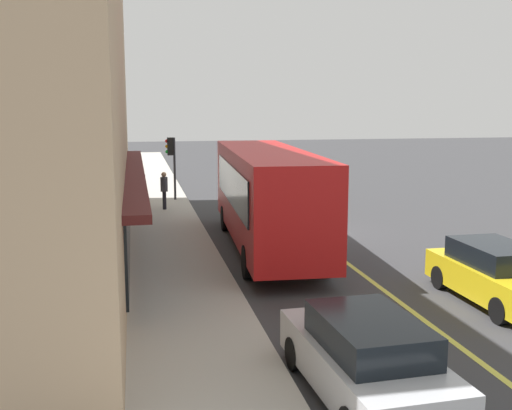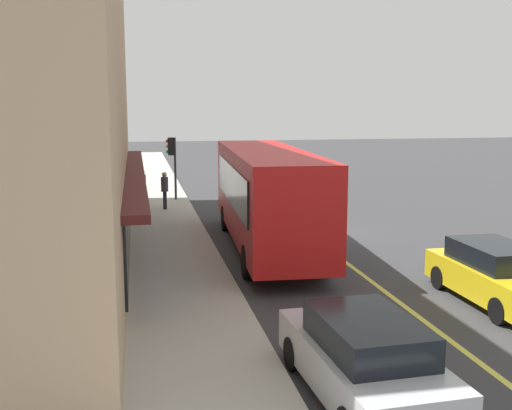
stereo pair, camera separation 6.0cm
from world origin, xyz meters
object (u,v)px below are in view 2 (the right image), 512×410
at_px(bus, 267,194).
at_px(pedestrian_waiting, 165,187).
at_px(car_yellow, 496,275).
at_px(traffic_light, 172,154).
at_px(car_silver, 364,359).
at_px(pedestrian_at_corner, 142,185).

bearing_deg(bus, pedestrian_waiting, 21.08).
bearing_deg(car_yellow, bus, 33.53).
height_order(traffic_light, car_yellow, traffic_light).
height_order(car_silver, pedestrian_waiting, pedestrian_waiting).
xyz_separation_m(traffic_light, pedestrian_waiting, (-2.92, 0.54, -1.32)).
xyz_separation_m(bus, pedestrian_waiting, (8.16, 3.15, -0.77)).
xyz_separation_m(pedestrian_at_corner, pedestrian_waiting, (-0.54, -1.01, -0.06)).
bearing_deg(car_yellow, pedestrian_at_corner, 29.23).
bearing_deg(car_silver, traffic_light, 4.92).
bearing_deg(pedestrian_waiting, car_yellow, -152.88).
distance_m(pedestrian_at_corner, pedestrian_waiting, 1.15).
xyz_separation_m(car_silver, pedestrian_at_corner, (19.93, 3.48, 0.53)).
height_order(traffic_light, car_silver, traffic_light).
height_order(bus, car_yellow, bus).
xyz_separation_m(car_yellow, pedestrian_at_corner, (15.58, 8.72, 0.53)).
xyz_separation_m(bus, traffic_light, (11.08, 2.61, 0.55)).
bearing_deg(pedestrian_waiting, traffic_light, -10.47).
distance_m(traffic_light, pedestrian_at_corner, 3.11).
bearing_deg(pedestrian_waiting, pedestrian_at_corner, 61.93).
height_order(car_yellow, pedestrian_waiting, pedestrian_waiting).
relative_size(bus, traffic_light, 3.51).
bearing_deg(pedestrian_at_corner, car_yellow, -150.77).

